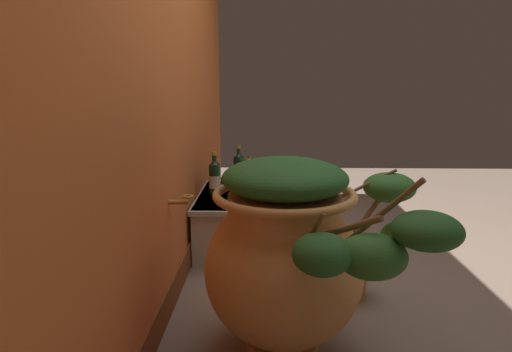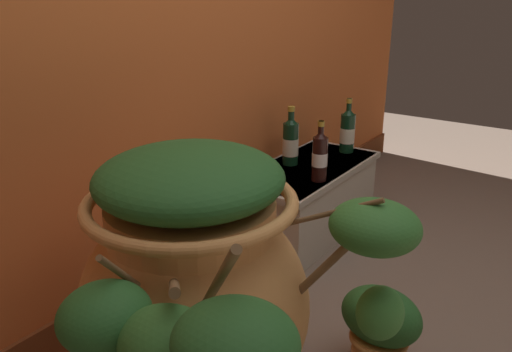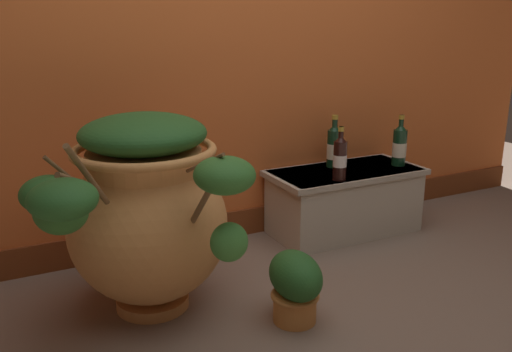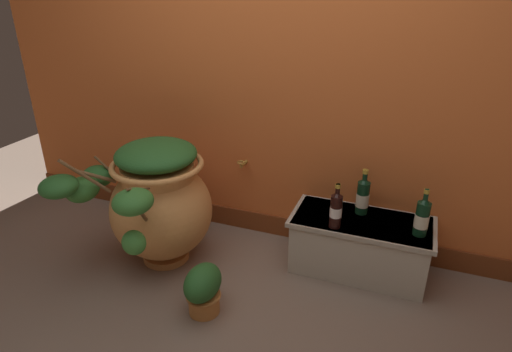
{
  "view_description": "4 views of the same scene",
  "coord_description": "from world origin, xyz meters",
  "px_view_note": "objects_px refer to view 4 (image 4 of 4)",
  "views": [
    {
      "loc": [
        -2.3,
        0.62,
        1.13
      ],
      "look_at": [
        0.11,
        0.67,
        0.61
      ],
      "focal_mm": 30.12,
      "sensor_mm": 36.0,
      "label": 1
    },
    {
      "loc": [
        -1.57,
        -0.34,
        1.24
      ],
      "look_at": [
        -0.04,
        0.74,
        0.55
      ],
      "focal_mm": 36.24,
      "sensor_mm": 36.0,
      "label": 2
    },
    {
      "loc": [
        -1.19,
        -1.56,
        1.2
      ],
      "look_at": [
        -0.0,
        0.78,
        0.44
      ],
      "focal_mm": 38.31,
      "sensor_mm": 36.0,
      "label": 3
    },
    {
      "loc": [
        0.84,
        -1.57,
        1.76
      ],
      "look_at": [
        -0.06,
        0.78,
        0.61
      ],
      "focal_mm": 30.51,
      "sensor_mm": 36.0,
      "label": 4
    }
  ],
  "objects_px": {
    "wine_bottle_left": "(363,195)",
    "wine_bottle_middle": "(422,216)",
    "wine_bottle_right": "(336,209)",
    "potted_shrub": "(203,288)",
    "terracotta_urn": "(157,201)"
  },
  "relations": [
    {
      "from": "wine_bottle_right",
      "to": "potted_shrub",
      "type": "xyz_separation_m",
      "value": [
        -0.61,
        -0.58,
        -0.34
      ]
    },
    {
      "from": "wine_bottle_middle",
      "to": "potted_shrub",
      "type": "relative_size",
      "value": 0.98
    },
    {
      "from": "terracotta_urn",
      "to": "wine_bottle_left",
      "type": "bearing_deg",
      "value": 20.13
    },
    {
      "from": "wine_bottle_middle",
      "to": "potted_shrub",
      "type": "xyz_separation_m",
      "value": [
        -1.1,
        -0.67,
        -0.33
      ]
    },
    {
      "from": "wine_bottle_right",
      "to": "potted_shrub",
      "type": "distance_m",
      "value": 0.91
    },
    {
      "from": "terracotta_urn",
      "to": "wine_bottle_left",
      "type": "distance_m",
      "value": 1.32
    },
    {
      "from": "wine_bottle_right",
      "to": "terracotta_urn",
      "type": "bearing_deg",
      "value": -168.91
    },
    {
      "from": "wine_bottle_left",
      "to": "potted_shrub",
      "type": "bearing_deg",
      "value": -132.18
    },
    {
      "from": "wine_bottle_left",
      "to": "wine_bottle_middle",
      "type": "bearing_deg",
      "value": -21.66
    },
    {
      "from": "wine_bottle_right",
      "to": "potted_shrub",
      "type": "relative_size",
      "value": 0.95
    },
    {
      "from": "terracotta_urn",
      "to": "potted_shrub",
      "type": "height_order",
      "value": "terracotta_urn"
    },
    {
      "from": "wine_bottle_left",
      "to": "wine_bottle_middle",
      "type": "xyz_separation_m",
      "value": [
        0.36,
        -0.14,
        -0.0
      ]
    },
    {
      "from": "wine_bottle_left",
      "to": "wine_bottle_right",
      "type": "relative_size",
      "value": 1.05
    },
    {
      "from": "potted_shrub",
      "to": "terracotta_urn",
      "type": "bearing_deg",
      "value": 144.38
    },
    {
      "from": "wine_bottle_left",
      "to": "wine_bottle_right",
      "type": "xyz_separation_m",
      "value": [
        -0.12,
        -0.24,
        -0.0
      ]
    }
  ]
}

